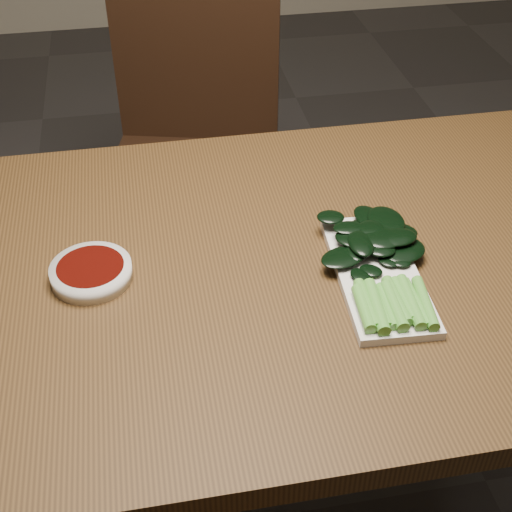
% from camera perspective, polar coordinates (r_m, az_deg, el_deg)
% --- Properties ---
extents(table, '(1.40, 0.80, 0.75)m').
position_cam_1_polar(table, '(1.17, -0.33, -3.19)').
color(table, '#402912').
rests_on(table, ground).
extents(chair_far, '(0.54, 0.54, 0.89)m').
position_cam_1_polar(chair_far, '(1.94, -5.02, 8.75)').
color(chair_far, black).
rests_on(chair_far, ground).
extents(sauce_bowl, '(0.12, 0.12, 0.03)m').
position_cam_1_polar(sauce_bowl, '(1.11, -13.05, -1.25)').
color(sauce_bowl, silver).
rests_on(sauce_bowl, table).
extents(serving_plate, '(0.14, 0.29, 0.01)m').
position_cam_1_polar(serving_plate, '(1.10, 9.68, -1.46)').
color(serving_plate, silver).
rests_on(serving_plate, table).
extents(gai_lan, '(0.19, 0.30, 0.02)m').
position_cam_1_polar(gai_lan, '(1.10, 9.87, -0.18)').
color(gai_lan, '#56A338').
rests_on(gai_lan, serving_plate).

